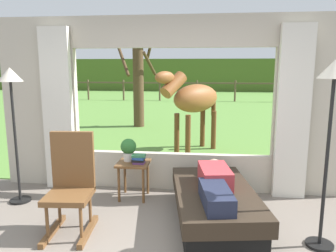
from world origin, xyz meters
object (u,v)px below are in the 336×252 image
at_px(reclining_person, 215,182).
at_px(rocking_chair, 71,184).
at_px(floor_lamp_right, 332,98).
at_px(book_stack, 139,159).
at_px(recliner_sofa, 214,205).
at_px(potted_plant, 128,148).
at_px(side_table, 134,169).
at_px(pasture_tree, 139,83).
at_px(horse, 194,99).
at_px(floor_lamp_left, 12,95).

xyz_separation_m(reclining_person, rocking_chair, (-1.60, -0.31, 0.02)).
bearing_deg(rocking_chair, floor_lamp_right, -5.85).
bearing_deg(rocking_chair, book_stack, 53.19).
distance_m(recliner_sofa, potted_plant, 1.46).
distance_m(side_table, book_stack, 0.19).
xyz_separation_m(reclining_person, side_table, (-1.12, 0.68, -0.10)).
relative_size(reclining_person, rocking_chair, 1.28).
height_order(rocking_chair, book_stack, rocking_chair).
relative_size(side_table, pasture_tree, 0.18).
distance_m(reclining_person, floor_lamp_right, 1.52).
xyz_separation_m(horse, pasture_tree, (-1.77, 2.84, 0.18)).
bearing_deg(recliner_sofa, side_table, 141.59).
distance_m(rocking_chair, floor_lamp_left, 1.55).
height_order(recliner_sofa, reclining_person, reclining_person).
xyz_separation_m(floor_lamp_left, pasture_tree, (0.49, 5.76, -0.14)).
distance_m(recliner_sofa, reclining_person, 0.31).
height_order(side_table, book_stack, book_stack).
relative_size(reclining_person, side_table, 2.76).
relative_size(potted_plant, pasture_tree, 0.11).
relative_size(reclining_person, book_stack, 7.59).
bearing_deg(recliner_sofa, floor_lamp_right, -29.17).
bearing_deg(book_stack, horse, 76.56).
height_order(book_stack, floor_lamp_right, floor_lamp_right).
bearing_deg(rocking_chair, pasture_tree, 90.02).
xyz_separation_m(floor_lamp_right, horse, (-1.47, 3.64, -0.38)).
height_order(side_table, pasture_tree, pasture_tree).
bearing_deg(reclining_person, potted_plant, 139.31).
distance_m(reclining_person, pasture_tree, 6.55).
height_order(potted_plant, floor_lamp_right, floor_lamp_right).
xyz_separation_m(floor_lamp_left, floor_lamp_right, (3.73, -0.72, 0.06)).
relative_size(book_stack, horse, 0.11).
relative_size(rocking_chair, floor_lamp_right, 0.59).
bearing_deg(floor_lamp_right, rocking_chair, 179.08).
bearing_deg(floor_lamp_left, floor_lamp_right, -10.87).
xyz_separation_m(reclining_person, floor_lamp_left, (-2.65, 0.37, 0.95)).
relative_size(recliner_sofa, floor_lamp_left, 1.00).
xyz_separation_m(rocking_chair, floor_lamp_left, (-1.04, 0.67, 0.93)).
relative_size(side_table, potted_plant, 1.63).
bearing_deg(floor_lamp_right, horse, 111.99).
bearing_deg(floor_lamp_left, rocking_chair, -32.79).
bearing_deg(side_table, pasture_tree, 100.87).
distance_m(floor_lamp_left, horse, 3.71).
bearing_deg(side_table, potted_plant, 143.13).
height_order(horse, pasture_tree, pasture_tree).
relative_size(rocking_chair, potted_plant, 3.50).
bearing_deg(floor_lamp_right, book_stack, 155.24).
relative_size(rocking_chair, book_stack, 5.92).
height_order(side_table, potted_plant, potted_plant).
relative_size(floor_lamp_right, pasture_tree, 0.67).
height_order(floor_lamp_right, horse, floor_lamp_right).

